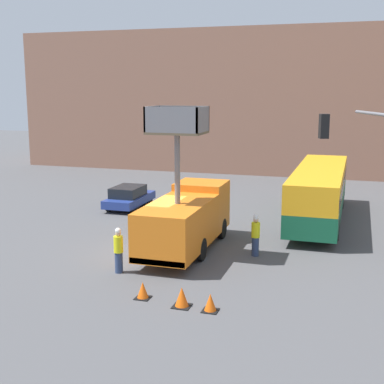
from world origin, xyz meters
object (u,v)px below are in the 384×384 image
at_px(road_worker_near_truck, 119,250).
at_px(traffic_cone_near_truck, 182,297).
at_px(city_bus, 319,190).
at_px(parked_car_curbside, 129,197).
at_px(traffic_cone_far_side, 143,291).
at_px(utility_truck, 186,216).
at_px(road_worker_directing, 256,235).
at_px(traffic_cone_mid_road, 210,303).

distance_m(road_worker_near_truck, traffic_cone_near_truck, 4.40).
distance_m(city_bus, parked_car_curbside, 11.67).
relative_size(city_bus, parked_car_curbside, 2.85).
bearing_deg(traffic_cone_far_side, utility_truck, 92.83).
xyz_separation_m(city_bus, parked_car_curbside, (-11.61, -0.04, -1.10)).
height_order(road_worker_near_truck, road_worker_directing, same).
height_order(city_bus, traffic_cone_mid_road, city_bus).
bearing_deg(traffic_cone_far_side, parked_car_curbside, 115.80).
bearing_deg(traffic_cone_mid_road, road_worker_directing, 87.26).
height_order(road_worker_directing, traffic_cone_far_side, road_worker_directing).
bearing_deg(road_worker_near_truck, traffic_cone_far_side, 32.65).
bearing_deg(parked_car_curbside, road_worker_near_truck, -68.01).
relative_size(utility_truck, city_bus, 0.61).
bearing_deg(city_bus, road_worker_directing, 165.64).
height_order(road_worker_near_truck, traffic_cone_far_side, road_worker_near_truck).
distance_m(road_worker_near_truck, parked_car_curbside, 12.08).
relative_size(traffic_cone_far_side, parked_car_curbside, 0.14).
relative_size(traffic_cone_near_truck, traffic_cone_mid_road, 1.14).
relative_size(road_worker_near_truck, traffic_cone_near_truck, 2.67).
bearing_deg(parked_car_curbside, traffic_cone_far_side, -64.20).
distance_m(utility_truck, parked_car_curbside, 9.77).
bearing_deg(traffic_cone_mid_road, parked_car_curbside, 123.39).
height_order(city_bus, traffic_cone_far_side, city_bus).
bearing_deg(traffic_cone_near_truck, city_bus, 75.55).
xyz_separation_m(utility_truck, road_worker_directing, (3.21, 0.15, -0.67)).
bearing_deg(traffic_cone_mid_road, traffic_cone_far_side, 172.02).
height_order(utility_truck, traffic_cone_near_truck, utility_truck).
distance_m(road_worker_directing, parked_car_curbside, 11.94).
xyz_separation_m(road_worker_near_truck, parked_car_curbside, (-4.52, 11.20, -0.24)).
bearing_deg(city_bus, road_worker_near_truck, 150.02).
bearing_deg(traffic_cone_mid_road, road_worker_near_truck, 150.39).
bearing_deg(road_worker_directing, traffic_cone_near_truck, 71.78).
xyz_separation_m(road_worker_directing, parked_car_curbside, (-9.41, 7.35, -0.24)).
bearing_deg(road_worker_near_truck, traffic_cone_mid_road, 51.61).
xyz_separation_m(utility_truck, traffic_cone_mid_road, (2.90, -6.31, -1.33)).
relative_size(road_worker_near_truck, traffic_cone_mid_road, 3.05).
distance_m(city_bus, traffic_cone_near_truck, 14.30).
bearing_deg(parked_car_curbside, road_worker_directing, -37.99).
relative_size(traffic_cone_near_truck, parked_car_curbside, 0.17).
height_order(traffic_cone_near_truck, traffic_cone_mid_road, traffic_cone_near_truck).
xyz_separation_m(city_bus, traffic_cone_near_truck, (-3.55, -13.77, -1.47)).
relative_size(utility_truck, traffic_cone_far_side, 12.16).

